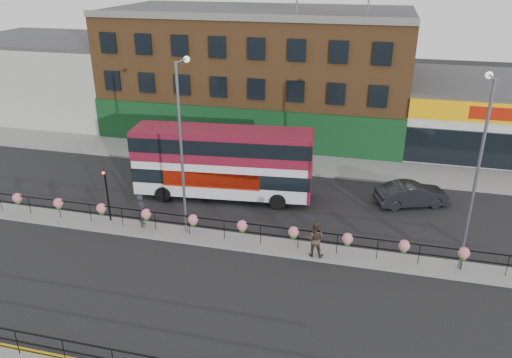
% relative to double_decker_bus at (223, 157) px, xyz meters
% --- Properties ---
extents(ground, '(120.00, 120.00, 0.00)m').
position_rel_double_decker_bus_xyz_m(ground, '(2.66, -5.30, -2.76)').
color(ground, black).
rests_on(ground, ground).
extents(north_pavement, '(60.00, 4.00, 0.15)m').
position_rel_double_decker_bus_xyz_m(north_pavement, '(2.66, 6.70, -2.68)').
color(north_pavement, gray).
rests_on(north_pavement, ground).
extents(median, '(60.00, 1.60, 0.15)m').
position_rel_double_decker_bus_xyz_m(median, '(2.66, -5.30, -2.68)').
color(median, gray).
rests_on(median, ground).
extents(brick_building, '(25.00, 12.21, 10.30)m').
position_rel_double_decker_bus_xyz_m(brick_building, '(-1.34, 14.66, 2.37)').
color(brick_building, brown).
rests_on(brick_building, ground).
extents(supermarket, '(15.00, 12.25, 5.30)m').
position_rel_double_decker_bus_xyz_m(supermarket, '(18.66, 14.60, -0.11)').
color(supermarket, silver).
rests_on(supermarket, ground).
extents(warehouse_west, '(15.50, 12.00, 7.30)m').
position_rel_double_decker_bus_xyz_m(warehouse_west, '(-21.59, 14.70, 0.89)').
color(warehouse_west, '#A8A8A3').
rests_on(warehouse_west, ground).
extents(median_railing, '(30.04, 0.56, 1.23)m').
position_rel_double_decker_bus_xyz_m(median_railing, '(2.66, -5.30, -1.71)').
color(median_railing, black).
rests_on(median_railing, median).
extents(south_railing, '(20.04, 0.05, 1.12)m').
position_rel_double_decker_bus_xyz_m(south_railing, '(0.66, -15.40, -1.80)').
color(south_railing, black).
rests_on(south_railing, south_pavement).
extents(double_decker_bus, '(11.31, 3.72, 4.49)m').
position_rel_double_decker_bus_xyz_m(double_decker_bus, '(0.00, 0.00, 0.00)').
color(double_decker_bus, silver).
rests_on(double_decker_bus, ground).
extents(car, '(4.60, 5.50, 1.46)m').
position_rel_double_decker_bus_xyz_m(car, '(11.54, 1.69, -2.03)').
color(car, black).
rests_on(car, ground).
extents(pedestrian_a, '(0.99, 0.91, 1.90)m').
position_rel_double_decker_bus_xyz_m(pedestrian_a, '(-3.23, -5.02, -1.66)').
color(pedestrian_a, '#24242C').
rests_on(pedestrian_a, median).
extents(pedestrian_b, '(0.95, 0.74, 1.94)m').
position_rel_double_decker_bus_xyz_m(pedestrian_b, '(6.57, -5.75, -1.64)').
color(pedestrian_b, '#3E3127').
rests_on(pedestrian_b, median).
extents(lamp_column_west, '(0.34, 1.64, 9.36)m').
position_rel_double_decker_bus_xyz_m(lamp_column_west, '(-0.59, -4.87, 2.93)').
color(lamp_column_west, slate).
rests_on(lamp_column_west, median).
extents(lamp_column_east, '(0.33, 1.63, 9.29)m').
position_rel_double_decker_bus_xyz_m(lamp_column_east, '(13.59, -4.94, 2.90)').
color(lamp_column_east, slate).
rests_on(lamp_column_east, median).
extents(traffic_light_median, '(0.15, 0.28, 3.65)m').
position_rel_double_decker_bus_xyz_m(traffic_light_median, '(-5.34, -4.90, -0.29)').
color(traffic_light_median, black).
rests_on(traffic_light_median, median).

